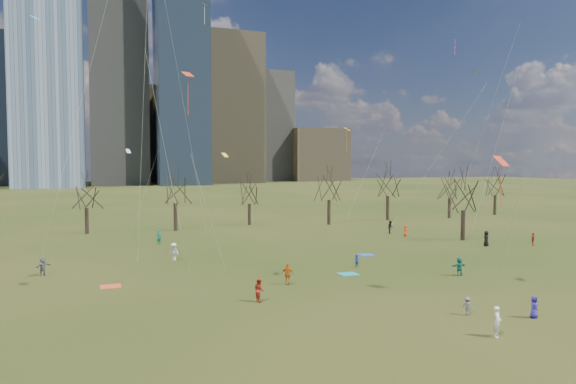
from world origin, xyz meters
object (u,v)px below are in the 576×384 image
object	(u,v)px
blanket_crimson	(111,286)
person_4	(288,274)
blanket_navy	(366,255)
person_2	(259,290)
person_1	(497,322)
person_0	(534,307)
blanket_teal	(348,274)

from	to	relation	value
blanket_crimson	person_4	bearing A→B (deg)	-17.98
blanket_navy	blanket_crimson	size ratio (longest dim) A/B	1.00
person_2	person_4	distance (m)	5.41
person_1	person_4	size ratio (longest dim) A/B	0.99
person_0	blanket_teal	bearing A→B (deg)	85.77
blanket_navy	person_0	distance (m)	23.44
blanket_teal	person_2	size ratio (longest dim) A/B	0.96
person_0	person_1	bearing A→B (deg)	-179.89
blanket_teal	person_0	size ratio (longest dim) A/B	1.11
blanket_crimson	person_0	world-z (taller)	person_0
blanket_navy	person_1	bearing A→B (deg)	-102.72
blanket_crimson	person_1	distance (m)	28.61
blanket_navy	blanket_crimson	bearing A→B (deg)	-168.62
person_1	person_2	distance (m)	15.77
person_2	blanket_crimson	bearing A→B (deg)	42.10
blanket_teal	person_0	world-z (taller)	person_0
blanket_navy	person_1	world-z (taller)	person_1
person_0	person_1	xyz separation A→B (m)	(-4.76, -1.98, 0.16)
blanket_teal	person_1	xyz separation A→B (m)	(0.41, -17.60, 0.86)
blanket_navy	person_4	distance (m)	15.83
blanket_teal	blanket_crimson	xyz separation A→B (m)	(-19.88, 2.55, 0.00)
blanket_crimson	person_0	distance (m)	30.95
person_0	person_1	distance (m)	5.16
person_2	person_1	bearing A→B (deg)	-145.89
blanket_navy	person_4	world-z (taller)	person_4
person_2	person_4	xyz separation A→B (m)	(3.66, 3.99, 0.05)
person_0	person_4	size ratio (longest dim) A/B	0.81
person_0	person_1	size ratio (longest dim) A/B	0.82
person_2	blanket_navy	bearing A→B (deg)	-57.48
blanket_navy	blanket_crimson	world-z (taller)	same
blanket_teal	blanket_navy	size ratio (longest dim) A/B	1.00
person_4	blanket_navy	bearing A→B (deg)	-110.60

